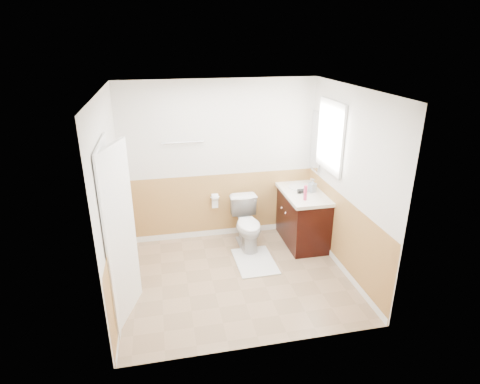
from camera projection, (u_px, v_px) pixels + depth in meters
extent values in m
plane|color=#8C7051|center=(237.00, 278.00, 5.37)|extent=(3.00, 3.00, 0.00)
plane|color=white|center=(236.00, 90.00, 4.44)|extent=(3.00, 3.00, 0.00)
plane|color=silver|center=(220.00, 162.00, 6.09)|extent=(3.00, 0.00, 3.00)
plane|color=silver|center=(263.00, 242.00, 3.72)|extent=(3.00, 0.00, 3.00)
plane|color=silver|center=(111.00, 202.00, 4.62)|extent=(0.00, 3.00, 3.00)
plane|color=silver|center=(348.00, 184.00, 5.19)|extent=(0.00, 3.00, 3.00)
plane|color=#AF7E46|center=(221.00, 207.00, 6.35)|extent=(3.00, 0.00, 3.00)
plane|color=#AF7E46|center=(261.00, 307.00, 4.01)|extent=(3.00, 0.00, 3.00)
plane|color=#AF7E46|center=(119.00, 257.00, 4.90)|extent=(0.00, 2.60, 2.60)
plane|color=#AF7E46|center=(342.00, 234.00, 5.46)|extent=(0.00, 2.60, 2.60)
imported|color=white|center=(248.00, 224.00, 6.04)|extent=(0.43, 0.75, 0.76)
cube|color=silver|center=(255.00, 261.00, 5.73)|extent=(0.56, 0.81, 0.02)
cube|color=black|center=(301.00, 217.00, 6.21)|extent=(0.55, 1.10, 0.80)
sphere|color=silver|center=(286.00, 213.00, 6.00)|extent=(0.03, 0.03, 0.03)
sphere|color=silver|center=(282.00, 208.00, 6.18)|extent=(0.03, 0.03, 0.03)
cube|color=white|center=(302.00, 192.00, 6.05)|extent=(0.60, 1.15, 0.05)
cylinder|color=silver|center=(300.00, 187.00, 6.17)|extent=(0.36, 0.36, 0.02)
cylinder|color=silver|center=(311.00, 182.00, 6.18)|extent=(0.02, 0.02, 0.14)
cylinder|color=#CA345C|center=(305.00, 193.00, 5.67)|extent=(0.05, 0.05, 0.22)
imported|color=#96A0A9|center=(313.00, 185.00, 5.97)|extent=(0.12, 0.12, 0.21)
cylinder|color=black|center=(302.00, 191.00, 5.94)|extent=(0.14, 0.07, 0.07)
cylinder|color=black|center=(300.00, 193.00, 5.94)|extent=(0.03, 0.03, 0.07)
cube|color=silver|center=(316.00, 141.00, 6.07)|extent=(0.02, 0.35, 0.90)
cube|color=white|center=(330.00, 136.00, 5.53)|extent=(0.04, 0.80, 1.00)
cube|color=white|center=(331.00, 136.00, 5.54)|extent=(0.01, 0.70, 0.90)
cube|color=white|center=(119.00, 237.00, 4.31)|extent=(0.29, 0.78, 2.04)
cube|color=white|center=(112.00, 236.00, 4.29)|extent=(0.02, 0.92, 2.10)
sphere|color=silver|center=(127.00, 228.00, 4.65)|extent=(0.06, 0.06, 0.06)
cylinder|color=silver|center=(183.00, 142.00, 5.80)|extent=(0.62, 0.02, 0.02)
cylinder|color=silver|center=(215.00, 197.00, 6.20)|extent=(0.14, 0.02, 0.02)
cylinder|color=white|center=(215.00, 197.00, 6.20)|extent=(0.10, 0.11, 0.11)
cube|color=white|center=(215.00, 203.00, 6.24)|extent=(0.10, 0.01, 0.16)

